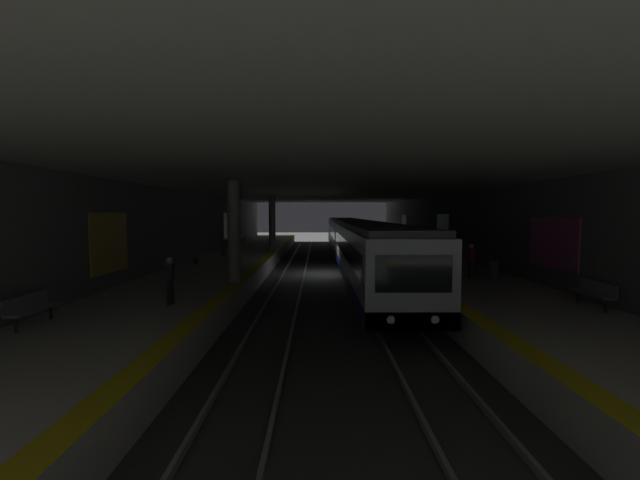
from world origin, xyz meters
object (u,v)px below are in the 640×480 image
at_px(bench_left_near, 594,292).
at_px(person_boarding, 374,235).
at_px(metro_train, 353,241).
at_px(pillar_near, 234,232).
at_px(backpack_on_floor, 196,261).
at_px(pillar_far, 272,223).
at_px(bench_right_mid, 233,241).
at_px(person_standing_far, 415,246).
at_px(bench_right_far, 243,238).
at_px(person_waiting_near, 170,279).
at_px(suitcase_rolling, 224,251).
at_px(bench_left_mid, 404,238).
at_px(trash_bin, 493,270).
at_px(person_walking_mid, 471,260).
at_px(bench_right_near, 31,307).

xyz_separation_m(bench_left_near, person_boarding, (29.05, 3.18, 0.36)).
distance_m(metro_train, person_boarding, 11.31).
bearing_deg(bench_left_near, metro_train, 19.20).
bearing_deg(pillar_near, backpack_on_floor, 30.04).
distance_m(pillar_far, person_boarding, 13.26).
xyz_separation_m(bench_left_near, backpack_on_floor, (11.38, 16.59, -0.32)).
xyz_separation_m(bench_right_mid, person_standing_far, (-9.50, -14.78, 0.34)).
relative_size(pillar_far, bench_right_far, 2.68).
height_order(metro_train, person_waiting_near, metro_train).
bearing_deg(suitcase_rolling, pillar_near, -164.75).
bearing_deg(metro_train, backpack_on_floor, 123.61).
xyz_separation_m(metro_train, bench_left_mid, (10.86, -6.33, -0.45)).
height_order(bench_right_far, trash_bin, bench_right_far).
height_order(bench_right_mid, person_waiting_near, person_waiting_near).
xyz_separation_m(person_standing_far, trash_bin, (-8.93, -1.56, -0.44)).
height_order(pillar_near, person_boarding, pillar_near).
bearing_deg(person_standing_far, bench_left_mid, -9.14).
height_order(pillar_near, pillar_far, same).
bearing_deg(bench_left_mid, person_standing_far, 170.86).
bearing_deg(pillar_far, bench_left_mid, -55.29).
height_order(person_walking_mid, trash_bin, person_walking_mid).
height_order(pillar_near, bench_left_near, pillar_near).
xyz_separation_m(person_waiting_near, trash_bin, (5.35, -13.42, -0.46)).
xyz_separation_m(bench_right_mid, bench_right_far, (5.34, 0.00, 0.00)).
height_order(bench_right_mid, person_standing_far, person_standing_far).
xyz_separation_m(bench_left_near, person_standing_far, (14.81, 2.29, 0.34)).
distance_m(person_walking_mid, suitcase_rolling, 17.91).
xyz_separation_m(metro_train, bench_right_far, (11.46, 10.73, -0.45)).
height_order(bench_right_far, person_boarding, person_boarding).
bearing_deg(pillar_far, person_boarding, -47.39).
height_order(bench_right_near, bench_right_mid, same).
xyz_separation_m(bench_right_mid, person_walking_mid, (-18.56, -15.19, 0.37)).
height_order(pillar_far, person_standing_far, pillar_far).
distance_m(bench_right_near, backpack_on_floor, 13.41).
bearing_deg(metro_train, bench_right_mid, 60.32).
relative_size(person_boarding, backpack_on_floor, 4.08).
relative_size(bench_right_mid, backpack_on_floor, 4.25).
distance_m(bench_right_mid, trash_bin, 24.63).
bearing_deg(bench_right_far, trash_bin, -145.51).
bearing_deg(person_waiting_near, bench_right_near, 131.21).
bearing_deg(pillar_near, trash_bin, -85.75).
bearing_deg(person_waiting_near, trash_bin, -68.28).
relative_size(pillar_far, trash_bin, 5.35).
bearing_deg(bench_right_far, metro_train, -136.88).
relative_size(pillar_near, metro_train, 0.12).
distance_m(pillar_far, bench_right_near, 22.60).
bearing_deg(bench_left_near, bench_left_mid, 0.00).
height_order(metro_train, bench_right_near, metro_train).
relative_size(pillar_near, trash_bin, 5.35).
distance_m(bench_right_near, bench_right_mid, 26.33).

